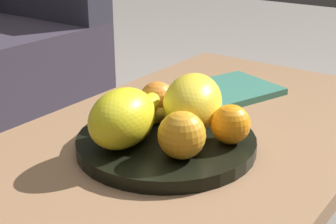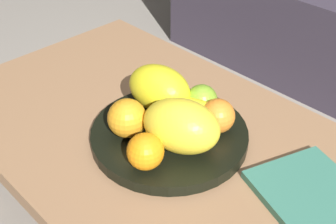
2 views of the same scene
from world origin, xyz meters
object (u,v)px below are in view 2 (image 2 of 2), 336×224
object	(u,v)px
coffee_table	(183,163)
banana_bunch	(201,113)
magazine	(321,204)
orange_left	(145,151)
apple_left	(202,100)
orange_right	(127,118)
melon_smaller_beside	(159,89)
melon_large_front	(181,126)
orange_front	(218,116)
fruit_bowl	(168,136)

from	to	relation	value
coffee_table	banana_bunch	bearing A→B (deg)	101.00
banana_bunch	magazine	world-z (taller)	banana_bunch
orange_left	apple_left	distance (m)	0.21
orange_right	apple_left	size ratio (longest dim) A/B	1.18
coffee_table	orange_left	size ratio (longest dim) A/B	16.53
melon_smaller_beside	coffee_table	bearing A→B (deg)	-19.58
melon_large_front	orange_right	world-z (taller)	melon_large_front
melon_large_front	apple_left	bearing A→B (deg)	113.54
orange_right	banana_bunch	distance (m)	0.16
orange_front	banana_bunch	size ratio (longest dim) A/B	0.46
orange_front	apple_left	distance (m)	0.07
coffee_table	orange_left	world-z (taller)	orange_left
orange_left	magazine	size ratio (longest dim) A/B	0.29
orange_front	orange_right	size ratio (longest dim) A/B	0.90
orange_left	magazine	distance (m)	0.33
orange_right	apple_left	distance (m)	0.17
orange_front	magazine	distance (m)	0.26
orange_left	melon_smaller_beside	bearing A→B (deg)	128.89
coffee_table	melon_large_front	bearing A→B (deg)	-56.11
apple_left	magazine	xyz separation A→B (m)	(0.32, -0.03, -0.05)
melon_smaller_beside	magazine	bearing A→B (deg)	3.00
melon_large_front	orange_left	distance (m)	0.09
orange_left	apple_left	xyz separation A→B (m)	(-0.04, 0.20, -0.00)
banana_bunch	melon_smaller_beside	bearing A→B (deg)	-166.44
melon_smaller_beside	banana_bunch	bearing A→B (deg)	13.56
coffee_table	banana_bunch	world-z (taller)	banana_bunch
fruit_bowl	orange_left	xyz separation A→B (m)	(0.05, -0.10, 0.05)
melon_large_front	orange_left	bearing A→B (deg)	-95.70
melon_smaller_beside	fruit_bowl	bearing A→B (deg)	-31.35
melon_smaller_beside	orange_front	distance (m)	0.15
apple_left	orange_left	bearing A→B (deg)	-78.36
melon_large_front	orange_right	bearing A→B (deg)	-155.37
orange_right	magazine	world-z (taller)	orange_right
melon_large_front	orange_left	xyz separation A→B (m)	(-0.01, -0.09, -0.02)
orange_right	banana_bunch	size ratio (longest dim) A/B	0.52
coffee_table	magazine	size ratio (longest dim) A/B	4.76
orange_front	orange_left	distance (m)	0.18
orange_left	apple_left	bearing A→B (deg)	101.64
coffee_table	orange_front	bearing A→B (deg)	69.00
orange_front	orange_left	xyz separation A→B (m)	(-0.02, -0.18, -0.00)
fruit_bowl	melon_smaller_beside	distance (m)	0.11
melon_smaller_beside	orange_left	world-z (taller)	melon_smaller_beside
magazine	fruit_bowl	bearing A→B (deg)	-148.97
coffee_table	banana_bunch	size ratio (longest dim) A/B	7.53
orange_right	magazine	xyz separation A→B (m)	(0.38, 0.13, -0.06)
melon_large_front	apple_left	world-z (taller)	melon_large_front
fruit_bowl	orange_front	xyz separation A→B (m)	(0.07, 0.08, 0.05)
fruit_bowl	orange_left	bearing A→B (deg)	-65.98
coffee_table	orange_left	xyz separation A→B (m)	(0.01, -0.11, 0.10)
orange_left	orange_right	bearing A→B (deg)	158.88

